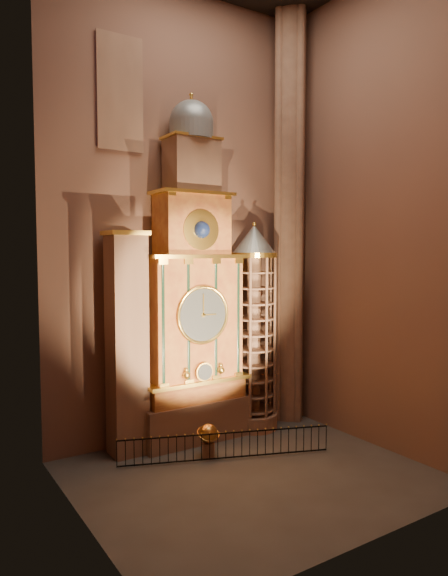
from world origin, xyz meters
TOP-DOWN VIEW (x-y plane):
  - floor at (0.00, 0.00)m, footprint 14.00×14.00m
  - wall_back at (0.00, 6.00)m, footprint 22.00×0.00m
  - wall_left at (-7.00, 0.00)m, footprint 0.00×22.00m
  - wall_right at (7.00, 0.00)m, footprint 0.00×22.00m
  - astronomical_clock at (0.00, 4.96)m, footprint 5.60×2.41m
  - portrait_tower at (-3.40, 4.98)m, footprint 1.80×1.60m
  - stair_turret at (3.50, 4.70)m, footprint 2.50×2.50m
  - gothic_pier at (6.10, 5.00)m, footprint 2.04×2.04m
  - stained_glass_window at (-3.20, 5.92)m, footprint 2.20×0.14m
  - celestial_globe at (-0.52, 2.62)m, footprint 1.11×1.05m
  - iron_railing at (-0.04, 1.92)m, footprint 8.90×3.47m

SIDE VIEW (x-z plane):
  - floor at x=0.00m, z-range 0.00..0.00m
  - iron_railing at x=-0.04m, z-range 0.05..1.24m
  - celestial_globe at x=-0.52m, z-range 0.15..1.67m
  - portrait_tower at x=-3.40m, z-range 0.05..10.25m
  - stair_turret at x=3.50m, z-range -0.13..10.67m
  - astronomical_clock at x=0.00m, z-range -1.67..15.03m
  - wall_back at x=0.00m, z-range 0.00..22.00m
  - wall_left at x=-7.00m, z-range 0.00..22.00m
  - wall_right at x=7.00m, z-range 0.00..22.00m
  - gothic_pier at x=6.10m, z-range 0.00..22.00m
  - stained_glass_window at x=-3.20m, z-range 13.90..19.10m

